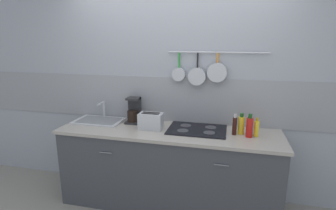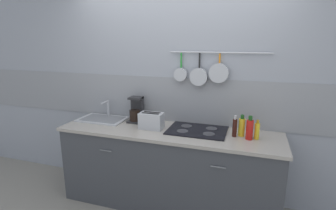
{
  "view_description": "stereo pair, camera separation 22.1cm",
  "coord_description": "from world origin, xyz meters",
  "views": [
    {
      "loc": [
        0.64,
        -2.63,
        1.86
      ],
      "look_at": [
        0.0,
        0.0,
        1.18
      ],
      "focal_mm": 28.0,
      "sensor_mm": 36.0,
      "label": 1
    },
    {
      "loc": [
        0.85,
        -2.57,
        1.86
      ],
      "look_at": [
        0.0,
        0.0,
        1.18
      ],
      "focal_mm": 28.0,
      "sensor_mm": 36.0,
      "label": 2
    }
  ],
  "objects": [
    {
      "name": "ground_plane",
      "position": [
        0.0,
        0.0,
        0.0
      ],
      "size": [
        12.0,
        12.0,
        0.0
      ],
      "primitive_type": "plane",
      "color": "gray"
    },
    {
      "name": "wall_back",
      "position": [
        0.0,
        0.36,
        1.28
      ],
      "size": [
        7.2,
        0.14,
        2.6
      ],
      "color": "#999EA8",
      "rests_on": "ground_plane"
    },
    {
      "name": "cabinet_base",
      "position": [
        0.0,
        -0.0,
        0.43
      ],
      "size": [
        2.38,
        0.62,
        0.86
      ],
      "color": "#3F4247",
      "rests_on": "ground_plane"
    },
    {
      "name": "countertop",
      "position": [
        0.0,
        0.0,
        0.88
      ],
      "size": [
        2.42,
        0.64,
        0.03
      ],
      "color": "#A59E93",
      "rests_on": "cabinet_base"
    },
    {
      "name": "sink_basin",
      "position": [
        -0.89,
        0.12,
        0.92
      ],
      "size": [
        0.57,
        0.37,
        0.22
      ],
      "color": "#B7BABF",
      "rests_on": "countertop"
    },
    {
      "name": "coffee_maker",
      "position": [
        -0.46,
        0.19,
        1.02
      ],
      "size": [
        0.17,
        0.18,
        0.3
      ],
      "color": "#262628",
      "rests_on": "countertop"
    },
    {
      "name": "toaster",
      "position": [
        -0.19,
        0.0,
        0.99
      ],
      "size": [
        0.28,
        0.15,
        0.18
      ],
      "color": "#B7BABF",
      "rests_on": "countertop"
    },
    {
      "name": "cooktop",
      "position": [
        0.31,
        0.08,
        0.91
      ],
      "size": [
        0.63,
        0.45,
        0.01
      ],
      "color": "black",
      "rests_on": "countertop"
    },
    {
      "name": "bottle_hot_sauce",
      "position": [
        0.7,
        0.03,
        1.0
      ],
      "size": [
        0.04,
        0.04,
        0.22
      ],
      "color": "#33140F",
      "rests_on": "countertop"
    },
    {
      "name": "bottle_cooking_wine",
      "position": [
        0.77,
        0.07,
        1.0
      ],
      "size": [
        0.06,
        0.06,
        0.22
      ],
      "color": "yellow",
      "rests_on": "countertop"
    },
    {
      "name": "bottle_olive_oil",
      "position": [
        0.85,
        -0.0,
        1.01
      ],
      "size": [
        0.07,
        0.07,
        0.24
      ],
      "color": "red",
      "rests_on": "countertop"
    },
    {
      "name": "bottle_sesame_oil",
      "position": [
        0.92,
        0.03,
        0.99
      ],
      "size": [
        0.05,
        0.05,
        0.2
      ],
      "color": "yellow",
      "rests_on": "countertop"
    }
  ]
}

